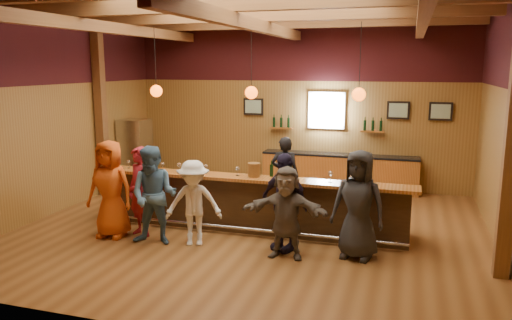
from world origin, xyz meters
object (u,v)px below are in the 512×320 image
object	(u,v)px
customer_dark	(358,205)
bottle_a	(271,170)
customer_white	(194,203)
ice_bucket	(254,170)
back_bar_cabinet	(339,172)
customer_orange	(110,189)
bar_counter	(255,202)
customer_redvest	(140,192)
bartender	(285,175)
stainless_fridge	(135,153)
customer_brown	(286,212)
customer_navy	(284,202)
customer_denim	(154,196)

from	to	relation	value
customer_dark	bottle_a	xyz separation A→B (m)	(-1.74, 0.84, 0.31)
customer_white	ice_bucket	bearing A→B (deg)	30.90
ice_bucket	back_bar_cabinet	bearing A→B (deg)	73.97
customer_orange	customer_dark	distance (m)	4.57
bar_counter	customer_white	world-z (taller)	customer_white
back_bar_cabinet	customer_white	xyz separation A→B (m)	(-1.94, -4.83, 0.30)
back_bar_cabinet	customer_redvest	distance (m)	5.62
ice_bucket	customer_redvest	bearing A→B (deg)	-158.01
customer_orange	customer_redvest	world-z (taller)	customer_orange
customer_dark	bartender	bearing A→B (deg)	140.45
stainless_fridge	customer_brown	xyz separation A→B (m)	(5.09, -3.80, -0.11)
stainless_fridge	bartender	world-z (taller)	stainless_fridge
bottle_a	customer_orange	bearing A→B (deg)	-158.27
bar_counter	stainless_fridge	xyz separation A→B (m)	(-4.12, 2.45, 0.38)
bar_counter	ice_bucket	distance (m)	0.78
back_bar_cabinet	bottle_a	size ratio (longest dim) A/B	12.87
customer_redvest	customer_brown	bearing A→B (deg)	23.50
stainless_fridge	customer_navy	xyz separation A→B (m)	(4.97, -3.46, -0.03)
bar_counter	customer_white	bearing A→B (deg)	-120.90
customer_redvest	customer_denim	size ratio (longest dim) A/B	0.95
stainless_fridge	bottle_a	xyz separation A→B (m)	(4.51, -2.62, 0.33)
customer_brown	bartender	xyz separation A→B (m)	(-0.66, 2.55, 0.06)
bar_counter	customer_redvest	size ratio (longest dim) A/B	3.68
customer_redvest	bartender	size ratio (longest dim) A/B	1.01
ice_bucket	stainless_fridge	bearing A→B (deg)	146.93
ice_bucket	bartender	bearing A→B (deg)	80.66
customer_denim	bartender	size ratio (longest dim) A/B	1.06
customer_denim	customer_dark	bearing A→B (deg)	-0.17
customer_denim	bottle_a	distance (m)	2.25
stainless_fridge	customer_navy	distance (m)	6.06
customer_denim	customer_brown	size ratio (longest dim) A/B	1.15
customer_dark	bottle_a	bearing A→B (deg)	165.30
customer_redvest	customer_dark	size ratio (longest dim) A/B	0.93
bar_counter	customer_redvest	world-z (taller)	customer_redvest
customer_denim	bottle_a	world-z (taller)	customer_denim
customer_white	customer_orange	bearing A→B (deg)	162.58
back_bar_cabinet	customer_denim	bearing A→B (deg)	-117.88
back_bar_cabinet	customer_white	world-z (taller)	customer_white
stainless_fridge	customer_brown	bearing A→B (deg)	-36.74
customer_redvest	customer_navy	bearing A→B (deg)	30.28
ice_bucket	customer_navy	bearing A→B (deg)	-43.15
customer_navy	customer_brown	size ratio (longest dim) A/B	1.10
bartender	customer_navy	bearing A→B (deg)	98.34
bottle_a	customer_brown	bearing A→B (deg)	-63.71
customer_brown	customer_dark	distance (m)	1.21
back_bar_cabinet	customer_redvest	world-z (taller)	customer_redvest
customer_dark	ice_bucket	distance (m)	2.20
stainless_fridge	customer_denim	bearing A→B (deg)	-55.43
stainless_fridge	customer_orange	xyz separation A→B (m)	(1.68, -3.75, 0.02)
customer_redvest	bottle_a	bearing A→B (deg)	50.25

